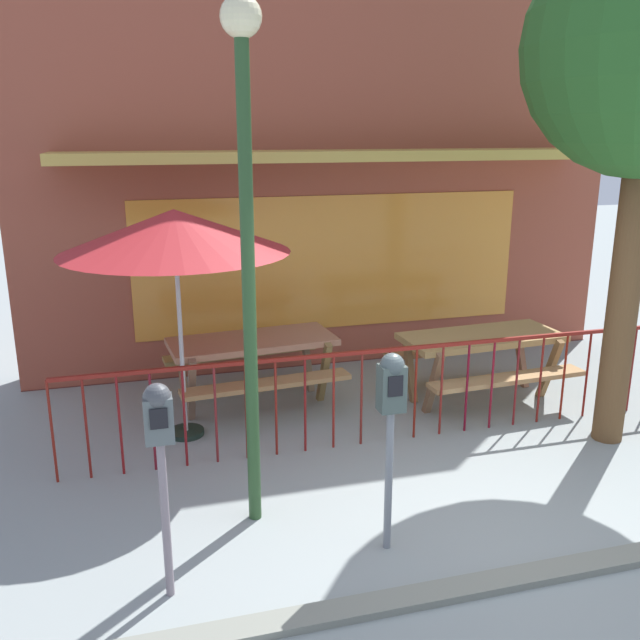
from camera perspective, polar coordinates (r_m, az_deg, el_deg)
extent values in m
plane|color=gray|center=(5.50, 14.47, -17.78)|extent=(40.00, 40.00, 0.00)
cube|color=#51231F|center=(9.27, 0.63, -3.11)|extent=(7.70, 0.54, 0.01)
cube|color=#9A4835|center=(8.78, 0.69, 15.00)|extent=(7.70, 0.50, 5.76)
cube|color=orange|center=(8.68, 1.14, 4.82)|extent=(5.00, 0.02, 1.70)
cube|color=gold|center=(8.18, 1.96, 13.61)|extent=(6.54, 0.77, 0.12)
cube|color=maroon|center=(6.61, 7.03, -2.39)|extent=(6.47, 0.04, 0.04)
cylinder|color=maroon|center=(6.36, -21.54, -8.74)|extent=(0.02, 0.02, 0.95)
cylinder|color=maroon|center=(6.33, -18.99, -8.60)|extent=(0.02, 0.02, 0.95)
cylinder|color=maroon|center=(6.32, -16.42, -8.43)|extent=(0.02, 0.02, 0.95)
cylinder|color=maroon|center=(6.31, -13.85, -8.25)|extent=(0.02, 0.02, 0.95)
cylinder|color=maroon|center=(6.32, -11.28, -8.05)|extent=(0.02, 0.02, 0.95)
cylinder|color=maroon|center=(6.34, -8.73, -7.84)|extent=(0.02, 0.02, 0.95)
cylinder|color=maroon|center=(6.37, -6.20, -7.62)|extent=(0.02, 0.02, 0.95)
cylinder|color=maroon|center=(6.42, -3.71, -7.38)|extent=(0.02, 0.02, 0.95)
cylinder|color=maroon|center=(6.48, -1.25, -7.13)|extent=(0.02, 0.02, 0.95)
cylinder|color=maroon|center=(6.55, 1.15, -6.88)|extent=(0.02, 0.02, 0.95)
cylinder|color=maroon|center=(6.63, 3.49, -6.62)|extent=(0.02, 0.02, 0.95)
cylinder|color=maroon|center=(6.72, 5.78, -6.35)|extent=(0.02, 0.02, 0.95)
cylinder|color=maroon|center=(6.82, 7.99, -6.09)|extent=(0.02, 0.02, 0.95)
cylinder|color=maroon|center=(6.93, 10.14, -5.82)|extent=(0.02, 0.02, 0.95)
cylinder|color=maroon|center=(7.05, 12.21, -5.55)|extent=(0.02, 0.02, 0.95)
cylinder|color=maroon|center=(7.18, 14.21, -5.29)|extent=(0.02, 0.02, 0.95)
cylinder|color=maroon|center=(7.32, 16.14, -5.03)|extent=(0.02, 0.02, 0.95)
cylinder|color=maroon|center=(7.47, 17.98, -4.78)|extent=(0.02, 0.02, 0.95)
cylinder|color=maroon|center=(7.62, 19.76, -4.53)|extent=(0.02, 0.02, 0.95)
cylinder|color=maroon|center=(7.78, 21.46, -4.28)|extent=(0.02, 0.02, 0.95)
cylinder|color=maroon|center=(7.95, 23.09, -4.05)|extent=(0.02, 0.02, 0.95)
cylinder|color=maroon|center=(8.12, 24.65, -3.81)|extent=(0.02, 0.02, 0.95)
cube|color=#A36C50|center=(7.51, -5.70, -1.81)|extent=(1.86, 0.93, 0.07)
cube|color=#A27648|center=(7.11, -4.44, -5.37)|extent=(1.82, 0.43, 0.05)
cube|color=olive|center=(8.11, -6.68, -2.73)|extent=(1.82, 0.43, 0.05)
cube|color=brown|center=(7.22, -10.70, -5.84)|extent=(0.10, 0.35, 0.78)
cube|color=brown|center=(7.74, -11.46, -4.40)|extent=(0.10, 0.35, 0.78)
cube|color=olive|center=(7.59, 0.34, -4.47)|extent=(0.10, 0.35, 0.78)
cube|color=#7E634A|center=(8.09, -1.10, -3.20)|extent=(0.10, 0.35, 0.78)
cube|color=#A37F49|center=(7.83, 13.39, -1.42)|extent=(1.84, 0.86, 0.07)
cube|color=#A67D4E|center=(7.49, 15.46, -4.77)|extent=(1.81, 0.36, 0.05)
cube|color=#9B6C46|center=(8.37, 11.29, -2.34)|extent=(1.81, 0.36, 0.05)
cube|color=brown|center=(7.37, 9.45, -5.34)|extent=(0.09, 0.35, 0.78)
cube|color=brown|center=(7.83, 7.54, -3.97)|extent=(0.09, 0.35, 0.78)
cube|color=brown|center=(8.14, 18.70, -3.93)|extent=(0.09, 0.35, 0.78)
cube|color=#8D5E46|center=(8.56, 16.46, -2.77)|extent=(0.09, 0.35, 0.78)
cylinder|color=black|center=(7.12, -11.15, -9.22)|extent=(0.36, 0.36, 0.05)
cylinder|color=#B6B6B8|center=(6.74, -11.63, -0.79)|extent=(0.04, 0.04, 2.23)
cone|color=#B0262B|center=(6.54, -12.09, 7.31)|extent=(2.17, 2.17, 0.41)
cylinder|color=slate|center=(5.06, 5.78, -13.25)|extent=(0.06, 0.06, 1.09)
cube|color=#3E4D49|center=(4.75, 6.01, -5.70)|extent=(0.18, 0.14, 0.34)
sphere|color=#3F4B4D|center=(4.70, 6.07, -3.79)|extent=(0.17, 0.17, 0.17)
cube|color=black|center=(4.68, 6.36, -5.55)|extent=(0.11, 0.01, 0.15)
cylinder|color=slate|center=(4.68, -12.82, -16.05)|extent=(0.06, 0.06, 1.11)
cube|color=#4D5658|center=(4.35, -13.38, -8.10)|extent=(0.18, 0.14, 0.30)
sphere|color=#424449|center=(4.29, -13.51, -6.27)|extent=(0.17, 0.17, 0.17)
cube|color=black|center=(4.27, -13.37, -8.05)|extent=(0.11, 0.01, 0.13)
cylinder|color=brown|center=(7.03, 24.17, 2.32)|extent=(0.29, 0.29, 3.05)
cylinder|color=#274924|center=(4.98, -5.96, 1.68)|extent=(0.10, 0.10, 3.58)
sphere|color=beige|center=(4.89, -6.65, 23.95)|extent=(0.28, 0.28, 0.28)
cube|color=gray|center=(5.20, 16.90, -20.11)|extent=(10.78, 0.20, 0.11)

